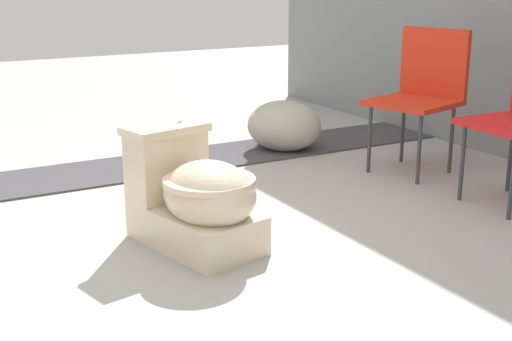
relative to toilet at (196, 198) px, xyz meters
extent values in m
plane|color=#A8A59E|center=(-0.03, -0.07, -0.22)|extent=(14.00, 14.00, 0.00)
cube|color=#423F44|center=(-1.33, 0.43, -0.21)|extent=(0.56, 8.00, 0.01)
cube|color=beige|center=(0.00, 0.00, -0.14)|extent=(0.66, 0.46, 0.17)
ellipsoid|color=beige|center=(0.09, 0.02, 0.04)|extent=(0.51, 0.45, 0.28)
cylinder|color=beige|center=(0.09, 0.02, 0.10)|extent=(0.46, 0.46, 0.03)
cube|color=beige|center=(-0.21, -0.05, 0.10)|extent=(0.25, 0.37, 0.30)
cube|color=beige|center=(-0.21, -0.05, 0.27)|extent=(0.28, 0.40, 0.04)
cylinder|color=silver|center=(-0.23, 0.03, 0.29)|extent=(0.02, 0.02, 0.01)
cube|color=red|center=(-0.44, 1.59, 0.20)|extent=(0.54, 0.54, 0.03)
cube|color=red|center=(-0.50, 1.78, 0.41)|extent=(0.43, 0.15, 0.40)
cylinder|color=#38383D|center=(-0.23, 1.47, -0.02)|extent=(0.02, 0.02, 0.40)
cylinder|color=#38383D|center=(-0.56, 1.38, -0.02)|extent=(0.02, 0.02, 0.40)
cylinder|color=#38383D|center=(-0.32, 1.80, -0.02)|extent=(0.02, 0.02, 0.40)
cylinder|color=#38383D|center=(-0.65, 1.71, -0.02)|extent=(0.02, 0.02, 0.40)
cylinder|color=#38383D|center=(0.43, 1.46, -0.02)|extent=(0.02, 0.02, 0.40)
cylinder|color=#38383D|center=(0.09, 1.47, -0.02)|extent=(0.02, 0.02, 0.40)
cylinder|color=#38383D|center=(0.10, 1.81, -0.02)|extent=(0.02, 0.02, 0.40)
ellipsoid|color=#ADA899|center=(-1.25, 1.22, -0.05)|extent=(0.63, 0.63, 0.34)
camera|label=1|loc=(2.67, -1.20, 0.95)|focal=50.00mm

